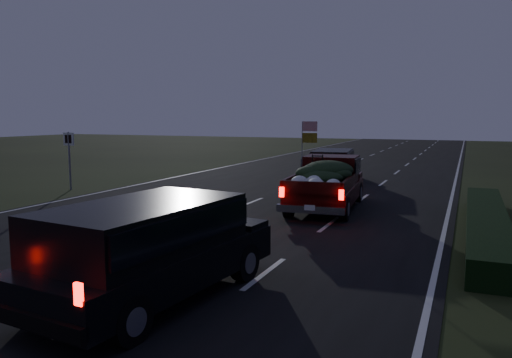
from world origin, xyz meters
The scene contains 7 objects.
ground centered at (0.00, 0.00, 0.00)m, with size 120.00×120.00×0.00m, color black.
road_asphalt centered at (0.00, 0.00, 0.01)m, with size 14.00×120.00×0.02m, color black.
hedge_row centered at (7.80, 3.00, 0.30)m, with size 1.00×10.00×0.60m, color black.
route_sign centered at (-8.50, 5.00, 1.66)m, with size 0.55×0.08×2.50m.
pickup_truck centered at (2.86, 4.96, 1.00)m, with size 2.39×5.24×2.67m.
lead_suv centered at (1.15, 12.47, 0.94)m, with size 2.32×4.51×1.24m.
rear_suv centered at (2.32, -4.63, 1.06)m, with size 2.52×5.05×1.40m.
Camera 1 is at (7.24, -11.49, 3.14)m, focal length 35.00 mm.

